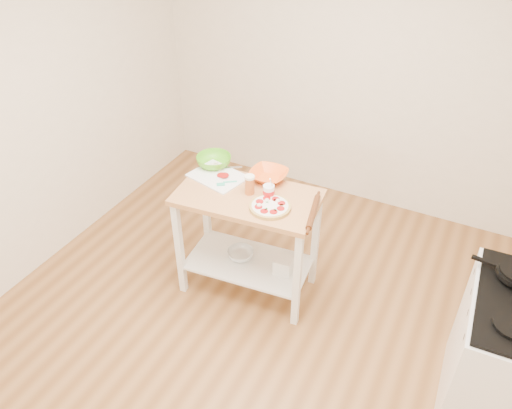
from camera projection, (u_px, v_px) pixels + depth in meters
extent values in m
cube|color=#946336|center=(245.00, 354.00, 3.55)|extent=(4.00, 4.50, 0.02)
cube|color=beige|center=(364.00, 66.00, 4.39)|extent=(4.00, 0.02, 2.70)
cube|color=tan|center=(247.00, 197.00, 3.58)|extent=(1.08, 0.66, 0.04)
cube|color=white|center=(248.00, 262.00, 3.95)|extent=(0.99, 0.59, 0.02)
cube|color=white|center=(180.00, 249.00, 3.80)|extent=(0.05, 0.05, 0.86)
cube|color=white|center=(207.00, 215.00, 4.16)|extent=(0.05, 0.05, 0.86)
cube|color=white|center=(297.00, 281.00, 3.52)|extent=(0.05, 0.05, 0.86)
cube|color=white|center=(315.00, 241.00, 3.88)|extent=(0.05, 0.05, 0.86)
cube|color=black|center=(485.00, 261.00, 2.89)|extent=(0.15, 0.04, 0.02)
cylinder|color=tan|center=(270.00, 207.00, 3.43)|extent=(0.29, 0.29, 0.02)
cylinder|color=tan|center=(270.00, 206.00, 3.42)|extent=(0.29, 0.29, 0.01)
cylinder|color=white|center=(270.00, 206.00, 3.42)|extent=(0.25, 0.25, 0.01)
cylinder|color=#A21011|center=(281.00, 203.00, 3.44)|extent=(0.05, 0.05, 0.01)
cylinder|color=#A21011|center=(276.00, 199.00, 3.48)|extent=(0.05, 0.05, 0.01)
cylinder|color=#A21011|center=(267.00, 198.00, 3.48)|extent=(0.05, 0.05, 0.01)
cylinder|color=#A21011|center=(260.00, 202.00, 3.45)|extent=(0.05, 0.05, 0.01)
cylinder|color=#A21011|center=(258.00, 207.00, 3.40)|extent=(0.05, 0.05, 0.01)
cylinder|color=#A21011|center=(264.00, 211.00, 3.36)|extent=(0.05, 0.05, 0.01)
cylinder|color=#A21011|center=(273.00, 212.00, 3.35)|extent=(0.05, 0.05, 0.01)
cylinder|color=#A21011|center=(281.00, 209.00, 3.38)|extent=(0.05, 0.05, 0.01)
sphere|color=white|center=(278.00, 201.00, 3.46)|extent=(0.03, 0.03, 0.03)
sphere|color=white|center=(267.00, 201.00, 3.46)|extent=(0.03, 0.03, 0.03)
sphere|color=white|center=(259.00, 206.00, 3.41)|extent=(0.03, 0.03, 0.03)
plane|color=#104F12|center=(282.00, 205.00, 3.42)|extent=(0.03, 0.03, 0.00)
plane|color=#104F12|center=(275.00, 200.00, 3.46)|extent=(0.03, 0.03, 0.00)
plane|color=#104F12|center=(267.00, 201.00, 3.45)|extent=(0.03, 0.03, 0.00)
plane|color=#104F12|center=(258.00, 205.00, 3.42)|extent=(0.03, 0.03, 0.00)
plane|color=#104F12|center=(266.00, 209.00, 3.38)|extent=(0.03, 0.03, 0.00)
plane|color=#104F12|center=(275.00, 210.00, 3.37)|extent=(0.03, 0.03, 0.00)
cube|color=white|center=(218.00, 176.00, 3.75)|extent=(0.46, 0.38, 0.01)
cube|color=#F4EACC|center=(213.00, 165.00, 3.85)|extent=(0.03, 0.03, 0.02)
cube|color=#F4EACC|center=(216.00, 167.00, 3.83)|extent=(0.03, 0.03, 0.02)
cube|color=#F4EACC|center=(219.00, 168.00, 3.81)|extent=(0.03, 0.03, 0.02)
cube|color=#F4EACC|center=(216.00, 163.00, 3.87)|extent=(0.03, 0.03, 0.02)
cube|color=#F4EACC|center=(219.00, 165.00, 3.85)|extent=(0.03, 0.03, 0.02)
cube|color=#F4EACC|center=(222.00, 167.00, 3.83)|extent=(0.03, 0.03, 0.02)
cylinder|color=#A21011|center=(221.00, 175.00, 3.75)|extent=(0.07, 0.07, 0.01)
cylinder|color=#A21011|center=(223.00, 175.00, 3.74)|extent=(0.07, 0.07, 0.01)
cylinder|color=#A21011|center=(224.00, 175.00, 3.73)|extent=(0.07, 0.07, 0.01)
cube|color=#32B792|center=(221.00, 184.00, 3.65)|extent=(0.07, 0.06, 0.01)
cylinder|color=#32B792|center=(230.00, 182.00, 3.68)|extent=(0.09, 0.07, 0.01)
cube|color=silver|center=(230.00, 168.00, 3.84)|extent=(0.16, 0.11, 0.00)
cube|color=black|center=(213.00, 169.00, 3.82)|extent=(0.10, 0.07, 0.01)
imported|color=orange|center=(269.00, 175.00, 3.71)|extent=(0.28, 0.28, 0.07)
imported|color=#52B11C|center=(214.00, 161.00, 3.87)|extent=(0.29, 0.29, 0.08)
cylinder|color=#AC5725|center=(250.00, 186.00, 3.55)|extent=(0.07, 0.07, 0.13)
cylinder|color=white|center=(249.00, 177.00, 3.50)|extent=(0.07, 0.07, 0.02)
cylinder|color=white|center=(269.00, 192.00, 3.51)|extent=(0.08, 0.08, 0.10)
cylinder|color=red|center=(269.00, 192.00, 3.51)|extent=(0.08, 0.08, 0.04)
cylinder|color=silver|center=(271.00, 183.00, 3.46)|extent=(0.01, 0.05, 0.10)
cylinder|color=#552B13|center=(313.00, 212.00, 3.36)|extent=(0.12, 0.37, 0.04)
imported|color=silver|center=(241.00, 254.00, 3.96)|extent=(0.23, 0.23, 0.07)
cube|color=white|center=(284.00, 265.00, 3.81)|extent=(0.15, 0.15, 0.13)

